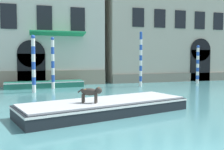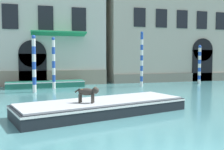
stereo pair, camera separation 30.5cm
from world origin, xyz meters
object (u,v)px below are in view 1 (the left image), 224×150
mooring_pole_1 (198,64)px  boat_foreground (105,106)px  boat_moored_near_palazzo (45,84)px  mooring_pole_2 (141,59)px  dog_on_deck (91,92)px  mooring_pole_0 (53,63)px  mooring_pole_3 (34,64)px

mooring_pole_1 → boat_foreground: bearing=-139.0°
boat_moored_near_palazzo → boat_foreground: bearing=-82.7°
mooring_pole_1 → mooring_pole_2: 6.14m
boat_foreground → mooring_pole_2: size_ratio=1.72×
dog_on_deck → mooring_pole_2: mooring_pole_2 is taller
boat_foreground → boat_moored_near_palazzo: boat_foreground is taller
boat_foreground → mooring_pole_1: (11.54, 10.03, 1.46)m
mooring_pole_0 → mooring_pole_1: (12.98, 0.49, -0.20)m
mooring_pole_1 → mooring_pole_0: bearing=-177.8°
mooring_pole_0 → mooring_pole_2: (6.93, -0.48, 0.28)m
dog_on_deck → mooring_pole_2: (6.21, 9.55, 1.24)m
dog_on_deck → mooring_pole_1: bearing=66.2°
dog_on_deck → boat_moored_near_palazzo: dog_on_deck is taller
boat_foreground → dog_on_deck: size_ratio=8.27×
boat_foreground → mooring_pole_3: bearing=94.7°
boat_foreground → mooring_pole_0: 9.79m
dog_on_deck → mooring_pole_1: 16.17m
mooring_pole_1 → mooring_pole_3: (-14.37, -2.24, 0.19)m
dog_on_deck → boat_moored_near_palazzo: size_ratio=0.15×
mooring_pole_3 → boat_foreground: bearing=-70.1°
boat_foreground → dog_on_deck: (-0.71, -0.49, 0.69)m
mooring_pole_0 → mooring_pole_2: size_ratio=0.88×
dog_on_deck → mooring_pole_2: size_ratio=0.21×
boat_moored_near_palazzo → mooring_pole_2: 7.89m
dog_on_deck → boat_moored_near_palazzo: bearing=122.2°
boat_foreground → mooring_pole_0: mooring_pole_0 is taller
mooring_pole_3 → dog_on_deck: bearing=-75.7°
mooring_pole_0 → dog_on_deck: bearing=-85.9°
mooring_pole_2 → mooring_pole_1: bearing=9.1°
boat_moored_near_palazzo → mooring_pole_2: (7.49, -1.48, 1.97)m
boat_moored_near_palazzo → mooring_pole_3: (-0.83, -2.75, 1.69)m
boat_foreground → mooring_pole_2: 10.78m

